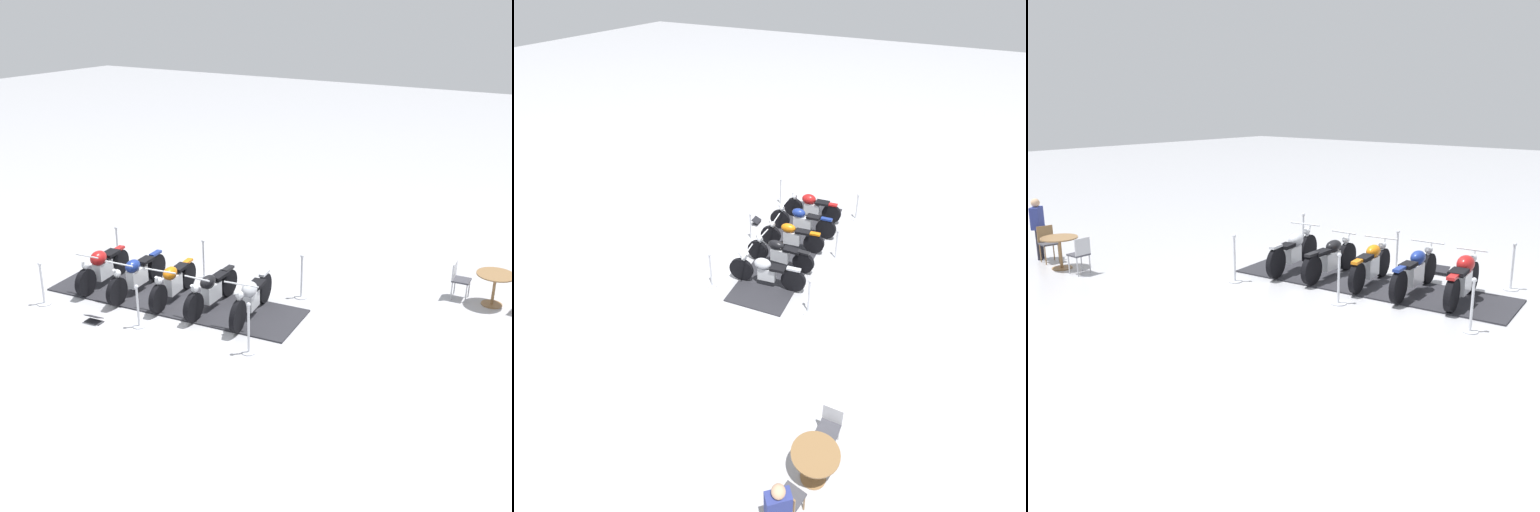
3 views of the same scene
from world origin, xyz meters
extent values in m
plane|color=#B2B2B7|center=(0.00, 0.00, 0.00)|extent=(80.00, 80.00, 0.00)
cube|color=#28282D|center=(0.00, 0.00, 0.02)|extent=(2.37, 6.45, 0.04)
cylinder|color=black|center=(-0.92, 1.94, 0.37)|extent=(0.68, 0.23, 0.67)
cylinder|color=black|center=(0.47, 2.14, 0.37)|extent=(0.68, 0.23, 0.67)
cube|color=silver|center=(-0.23, 2.04, 0.43)|extent=(0.57, 0.32, 0.42)
ellipsoid|color=#AD1919|center=(-0.36, 2.02, 0.79)|extent=(0.54, 0.42, 0.35)
cube|color=black|center=(0.12, 2.09, 0.74)|extent=(0.51, 0.38, 0.08)
cube|color=#AD1919|center=(0.47, 2.14, 0.74)|extent=(0.39, 0.22, 0.06)
cylinder|color=silver|center=(-0.85, 1.95, 0.65)|extent=(0.28, 0.11, 0.57)
cylinder|color=silver|center=(-0.78, 1.96, 1.00)|extent=(0.12, 0.63, 0.04)
sphere|color=silver|center=(-0.88, 1.94, 0.80)|extent=(0.18, 0.18, 0.18)
cylinder|color=black|center=(-0.93, 0.93, 0.38)|extent=(0.69, 0.19, 0.68)
cylinder|color=black|center=(0.70, 1.10, 0.38)|extent=(0.69, 0.19, 0.68)
cube|color=silver|center=(-0.11, 1.02, 0.43)|extent=(0.63, 0.27, 0.42)
ellipsoid|color=navy|center=(-0.27, 1.00, 0.77)|extent=(0.49, 0.34, 0.30)
cube|color=black|center=(0.25, 1.06, 0.72)|extent=(0.46, 0.31, 0.08)
cube|color=navy|center=(0.70, 1.10, 0.75)|extent=(0.39, 0.18, 0.06)
cylinder|color=silver|center=(-0.85, 0.94, 0.67)|extent=(0.31, 0.10, 0.58)
cylinder|color=silver|center=(-0.77, 0.95, 1.01)|extent=(0.11, 0.75, 0.04)
sphere|color=silver|center=(-0.87, 0.94, 0.81)|extent=(0.18, 0.18, 0.18)
cylinder|color=black|center=(-0.71, -0.12, 0.37)|extent=(0.67, 0.23, 0.66)
cylinder|color=black|center=(0.71, 0.12, 0.37)|extent=(0.67, 0.23, 0.66)
cube|color=silver|center=(0.00, 0.00, 0.43)|extent=(0.56, 0.30, 0.43)
ellipsoid|color=#D16B0F|center=(-0.13, -0.02, 0.77)|extent=(0.52, 0.36, 0.28)
cube|color=black|center=(0.34, 0.06, 0.72)|extent=(0.50, 0.33, 0.08)
cube|color=#D16B0F|center=(0.71, 0.12, 0.73)|extent=(0.38, 0.20, 0.06)
cylinder|color=silver|center=(-0.63, -0.10, 0.65)|extent=(0.31, 0.12, 0.56)
cylinder|color=silver|center=(-0.55, -0.09, 0.99)|extent=(0.16, 0.78, 0.04)
sphere|color=silver|center=(-0.65, -0.11, 0.79)|extent=(0.18, 0.18, 0.18)
cylinder|color=black|center=(-0.64, -1.06, 0.37)|extent=(0.67, 0.17, 0.66)
cylinder|color=black|center=(0.87, -0.98, 0.37)|extent=(0.67, 0.17, 0.66)
cube|color=silver|center=(0.11, -1.02, 0.42)|extent=(0.57, 0.26, 0.40)
ellipsoid|color=black|center=(-0.03, -1.03, 0.74)|extent=(0.53, 0.31, 0.28)
cube|color=black|center=(0.49, -1.00, 0.70)|extent=(0.53, 0.28, 0.08)
cube|color=black|center=(0.87, -0.98, 0.73)|extent=(0.37, 0.17, 0.06)
cylinder|color=silver|center=(-0.55, -1.06, 0.65)|extent=(0.33, 0.09, 0.56)
cylinder|color=silver|center=(-0.46, -1.05, 0.99)|extent=(0.07, 0.64, 0.04)
sphere|color=silver|center=(-0.56, -1.06, 0.79)|extent=(0.18, 0.18, 0.18)
cylinder|color=black|center=(-0.54, -2.17, 0.39)|extent=(0.72, 0.23, 0.71)
cylinder|color=black|center=(1.00, -1.91, 0.39)|extent=(0.72, 0.23, 0.71)
cube|color=silver|center=(0.23, -2.04, 0.42)|extent=(0.53, 0.28, 0.38)
ellipsoid|color=#B7BAC1|center=(0.10, -2.06, 0.75)|extent=(0.54, 0.40, 0.32)
cube|color=black|center=(0.55, -1.98, 0.70)|extent=(0.48, 0.36, 0.08)
cube|color=#B7BAC1|center=(1.00, -1.91, 0.78)|extent=(0.41, 0.20, 0.06)
cylinder|color=silver|center=(-0.45, -2.15, 0.70)|extent=(0.37, 0.13, 0.60)
cylinder|color=silver|center=(-0.35, -2.13, 1.06)|extent=(0.17, 0.79, 0.04)
sphere|color=silver|center=(-0.45, -2.15, 0.86)|extent=(0.18, 0.18, 0.18)
cylinder|color=silver|center=(1.75, -2.50, 0.01)|extent=(0.33, 0.33, 0.03)
cylinder|color=silver|center=(1.75, -2.50, 0.53)|extent=(0.05, 0.05, 1.01)
sphere|color=silver|center=(1.75, -2.50, 1.07)|extent=(0.09, 0.09, 0.09)
cylinder|color=silver|center=(1.15, 2.82, 0.01)|extent=(0.29, 0.29, 0.03)
cylinder|color=silver|center=(1.15, 2.82, 0.48)|extent=(0.05, 0.05, 0.91)
sphere|color=silver|center=(1.15, 2.82, 0.97)|extent=(0.09, 0.09, 0.09)
cylinder|color=silver|center=(1.45, 0.16, 0.01)|extent=(0.34, 0.34, 0.03)
cylinder|color=silver|center=(1.45, 0.16, 0.51)|extent=(0.05, 0.05, 0.97)
sphere|color=silver|center=(1.45, 0.16, 1.03)|extent=(0.09, 0.09, 0.09)
cylinder|color=silver|center=(-1.15, -2.82, 0.01)|extent=(0.29, 0.29, 0.03)
cylinder|color=silver|center=(-1.15, -2.82, 0.54)|extent=(0.05, 0.05, 1.03)
sphere|color=silver|center=(-1.15, -2.82, 1.09)|extent=(0.09, 0.09, 0.09)
cylinder|color=silver|center=(-1.45, -0.16, 0.01)|extent=(0.28, 0.28, 0.03)
cylinder|color=silver|center=(-1.45, -0.16, 0.48)|extent=(0.05, 0.05, 0.90)
sphere|color=silver|center=(-1.45, -0.16, 0.96)|extent=(0.09, 0.09, 0.09)
cylinder|color=silver|center=(-1.75, 2.50, 0.01)|extent=(0.34, 0.34, 0.03)
cylinder|color=silver|center=(-1.75, 2.50, 0.50)|extent=(0.05, 0.05, 0.96)
sphere|color=silver|center=(-1.75, 2.50, 1.02)|extent=(0.09, 0.09, 0.09)
cube|color=#333338|center=(-1.81, 0.83, 0.01)|extent=(0.24, 0.42, 0.02)
cube|color=black|center=(-1.81, 0.83, 0.14)|extent=(0.28, 0.39, 0.13)
cylinder|color=olive|center=(3.73, -6.52, 0.01)|extent=(0.48, 0.48, 0.02)
cylinder|color=olive|center=(3.73, -6.52, 0.39)|extent=(0.07, 0.07, 0.73)
cylinder|color=olive|center=(3.73, -6.52, 0.77)|extent=(0.88, 0.88, 0.03)
cylinder|color=olive|center=(3.49, -7.07, 0.24)|extent=(0.03, 0.03, 0.47)
cylinder|color=olive|center=(3.82, -7.12, 0.24)|extent=(0.03, 0.03, 0.47)
cylinder|color=olive|center=(3.44, -7.41, 0.24)|extent=(0.03, 0.03, 0.47)
cube|color=#3F3F47|center=(3.63, -7.26, 0.49)|extent=(0.45, 0.45, 0.04)
cube|color=olive|center=(3.61, -7.45, 0.72)|extent=(0.40, 0.08, 0.41)
cylinder|color=#B7B7BC|center=(3.87, -5.93, 0.23)|extent=(0.03, 0.03, 0.45)
cylinder|color=#B7B7BC|center=(3.53, -5.95, 0.23)|extent=(0.03, 0.03, 0.45)
cylinder|color=#B7B7BC|center=(3.85, -5.59, 0.23)|extent=(0.03, 0.03, 0.45)
cylinder|color=#B7B7BC|center=(3.51, -5.61, 0.23)|extent=(0.03, 0.03, 0.45)
cube|color=#3F3F47|center=(3.69, -5.77, 0.47)|extent=(0.42, 0.42, 0.04)
cube|color=#B7B7BC|center=(3.68, -5.59, 0.69)|extent=(0.40, 0.05, 0.40)
cube|color=navy|center=(3.63, -7.73, 1.09)|extent=(0.44, 0.43, 0.57)
sphere|color=tan|center=(3.63, -7.73, 1.49)|extent=(0.22, 0.22, 0.22)
camera|label=1|loc=(-11.04, -9.06, 6.81)|focal=46.06mm
camera|label=2|loc=(5.11, -10.63, 7.98)|focal=30.77mm
camera|label=3|loc=(10.71, 6.59, 4.00)|focal=40.99mm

